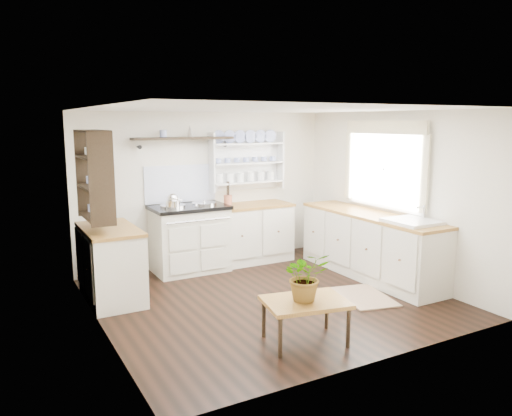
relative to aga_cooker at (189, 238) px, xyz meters
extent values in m
cube|color=black|center=(0.42, -1.57, -0.49)|extent=(4.00, 3.80, 0.01)
cube|color=#EDE4CC|center=(0.42, 0.33, 0.66)|extent=(4.00, 0.02, 2.30)
cube|color=#EDE4CC|center=(2.42, -1.57, 0.66)|extent=(0.02, 3.80, 2.30)
cube|color=#EDE4CC|center=(-1.58, -1.57, 0.66)|extent=(0.02, 3.80, 2.30)
cube|color=white|center=(0.42, -1.57, 1.81)|extent=(4.00, 3.80, 0.01)
cube|color=white|center=(2.38, -1.42, 1.01)|extent=(0.04, 1.40, 1.00)
cube|color=white|center=(2.36, -1.42, 1.01)|extent=(0.02, 1.50, 1.10)
cube|color=beige|center=(2.34, -1.42, 1.59)|extent=(0.04, 1.55, 0.18)
cube|color=beige|center=(0.00, 0.00, -0.03)|extent=(1.04, 0.68, 0.92)
cube|color=black|center=(0.00, 0.00, 0.45)|extent=(1.08, 0.72, 0.05)
cylinder|color=silver|center=(-0.24, 0.00, 0.49)|extent=(0.35, 0.35, 0.03)
cylinder|color=silver|center=(0.24, 0.00, 0.49)|extent=(0.35, 0.35, 0.03)
cylinder|color=silver|center=(0.00, -0.38, 0.32)|extent=(0.94, 0.02, 0.02)
cube|color=beige|center=(1.02, 0.03, -0.05)|extent=(1.25, 0.60, 0.88)
cube|color=brown|center=(1.02, 0.03, 0.39)|extent=(1.27, 0.63, 0.04)
cube|color=beige|center=(2.12, -1.47, -0.05)|extent=(0.60, 2.40, 0.88)
cube|color=brown|center=(2.12, -1.47, 0.39)|extent=(0.62, 2.43, 0.04)
cube|color=white|center=(2.12, -2.22, 0.31)|extent=(0.55, 0.60, 0.28)
cylinder|color=silver|center=(2.32, -2.22, 0.51)|extent=(0.02, 0.02, 0.22)
cube|color=beige|center=(-1.28, -0.67, -0.05)|extent=(0.60, 1.10, 0.88)
cube|color=brown|center=(-1.28, -0.67, 0.39)|extent=(0.62, 1.13, 0.04)
cube|color=white|center=(1.07, 0.31, 1.06)|extent=(1.20, 0.03, 0.90)
cube|color=white|center=(1.07, 0.22, 1.06)|extent=(1.20, 0.22, 0.02)
cylinder|color=navy|center=(1.07, 0.23, 1.33)|extent=(0.20, 0.02, 0.20)
cube|color=black|center=(0.02, 0.20, 1.43)|extent=(1.50, 0.24, 0.04)
cone|color=black|center=(-0.63, 0.27, 1.32)|extent=(0.06, 0.20, 0.06)
cone|color=black|center=(0.67, 0.27, 1.32)|extent=(0.06, 0.20, 0.06)
cube|color=black|center=(-1.42, -0.67, 1.06)|extent=(0.28, 0.80, 1.05)
cylinder|color=#A7593D|center=(0.68, 0.11, 0.49)|extent=(0.12, 0.12, 0.15)
cube|color=brown|center=(0.11, -2.81, -0.08)|extent=(0.89, 0.71, 0.04)
cylinder|color=black|center=(-0.28, -2.98, -0.29)|extent=(0.04, 0.04, 0.39)
cylinder|color=black|center=(-0.19, -2.52, -0.29)|extent=(0.04, 0.04, 0.39)
cylinder|color=black|center=(0.41, -3.11, -0.29)|extent=(0.04, 0.04, 0.39)
cylinder|color=black|center=(0.50, -2.65, -0.29)|extent=(0.04, 0.04, 0.39)
imported|color=#3F7233|center=(0.11, -2.81, 0.19)|extent=(0.54, 0.50, 0.49)
cube|color=#957B56|center=(1.48, -2.11, -0.48)|extent=(0.73, 0.95, 0.02)
camera|label=1|loc=(-2.56, -6.65, 1.66)|focal=35.00mm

